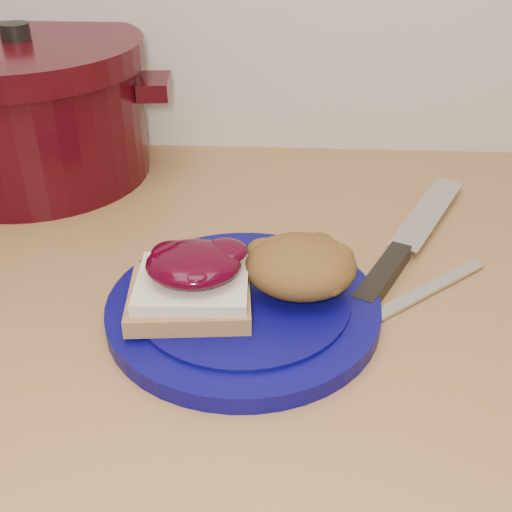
# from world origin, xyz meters

# --- Properties ---
(plate) EXTENTS (0.24, 0.24, 0.02)m
(plate) POSITION_xyz_m (0.04, 1.41, 0.91)
(plate) COLOR #07054C
(plate) RESTS_ON wood_countertop
(sandwich) EXTENTS (0.11, 0.10, 0.05)m
(sandwich) POSITION_xyz_m (0.00, 1.40, 0.94)
(sandwich) COLOR olive
(sandwich) RESTS_ON plate
(stuffing_mound) EXTENTS (0.10, 0.09, 0.05)m
(stuffing_mound) POSITION_xyz_m (0.09, 1.43, 0.94)
(stuffing_mound) COLOR brown
(stuffing_mound) RESTS_ON plate
(chef_knife) EXTENTS (0.15, 0.27, 0.02)m
(chef_knife) POSITION_xyz_m (0.19, 1.50, 0.91)
(chef_knife) COLOR black
(chef_knife) RESTS_ON wood_countertop
(butter_knife) EXTENTS (0.14, 0.12, 0.00)m
(butter_knife) POSITION_xyz_m (0.21, 1.45, 0.90)
(butter_knife) COLOR silver
(butter_knife) RESTS_ON wood_countertop
(dutch_oven) EXTENTS (0.35, 0.31, 0.18)m
(dutch_oven) POSITION_xyz_m (-0.24, 1.70, 0.98)
(dutch_oven) COLOR #32050A
(dutch_oven) RESTS_ON wood_countertop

